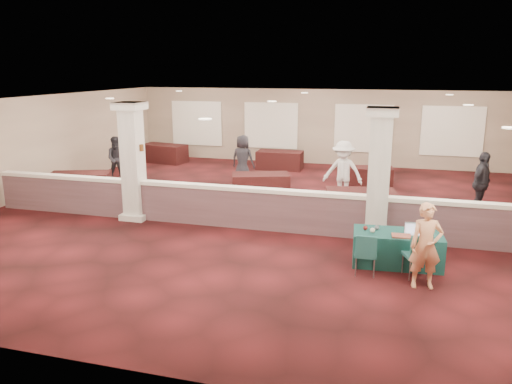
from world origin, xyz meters
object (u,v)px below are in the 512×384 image
(conf_chair_main, at_px, (418,253))
(conf_chair_side, at_px, (366,251))
(near_table, at_px, (397,248))
(far_table_front_right, at_px, (361,204))
(attendee_b, at_px, (343,172))
(attendee_d, at_px, (243,159))
(far_table_front_left, at_px, (80,184))
(far_table_back_center, at_px, (280,160))
(far_table_front_center, at_px, (261,185))
(far_table_back_left, at_px, (164,153))
(attendee_a, at_px, (117,159))
(woman, at_px, (426,246))
(attendee_c, at_px, (481,184))
(far_table_back_right, at_px, (369,176))

(conf_chair_main, xyz_separation_m, conf_chair_side, (-1.00, -0.14, -0.03))
(near_table, xyz_separation_m, far_table_front_right, (-1.00, 3.30, 0.03))
(attendee_b, bearing_deg, attendee_d, 165.20)
(far_table_front_left, distance_m, far_table_back_center, 8.04)
(far_table_front_center, bearing_deg, far_table_back_left, 140.61)
(near_table, bearing_deg, conf_chair_side, -132.07)
(far_table_front_right, relative_size, attendee_d, 1.09)
(attendee_a, height_order, attendee_d, attendee_d)
(woman, distance_m, far_table_front_center, 7.61)
(conf_chair_main, xyz_separation_m, far_table_front_left, (-10.40, 3.95, -0.16))
(far_table_back_center, relative_size, attendee_d, 1.06)
(conf_chair_side, relative_size, far_table_front_center, 0.47)
(attendee_b, bearing_deg, far_table_front_center, -170.73)
(far_table_back_left, height_order, attendee_a, attendee_a)
(far_table_front_left, xyz_separation_m, far_table_front_right, (9.00, 0.00, 0.00))
(conf_chair_side, height_order, attendee_a, attendee_a)
(conf_chair_side, relative_size, attendee_d, 0.50)
(far_table_back_left, relative_size, attendee_a, 1.19)
(conf_chair_main, bearing_deg, near_table, 100.49)
(near_table, height_order, attendee_a, attendee_a)
(attendee_a, bearing_deg, attendee_c, -32.23)
(conf_chair_main, bearing_deg, woman, -96.45)
(conf_chair_main, distance_m, attendee_d, 9.23)
(conf_chair_side, xyz_separation_m, attendee_b, (-1.07, 5.62, 0.44))
(far_table_front_left, xyz_separation_m, far_table_front_center, (5.69, 1.53, -0.01))
(conf_chair_main, bearing_deg, attendee_d, 108.28)
(far_table_back_left, height_order, attendee_d, attendee_d)
(near_table, xyz_separation_m, attendee_d, (-5.43, 6.50, 0.52))
(near_table, height_order, far_table_front_center, far_table_front_center)
(conf_chair_side, xyz_separation_m, attendee_a, (-9.39, 6.43, 0.31))
(far_table_back_center, height_order, attendee_b, attendee_b)
(far_table_front_left, xyz_separation_m, attendee_d, (4.57, 3.20, 0.49))
(far_table_front_left, xyz_separation_m, far_table_back_center, (5.29, 6.05, -0.01))
(far_table_back_center, bearing_deg, far_table_front_right, -58.47)
(far_table_back_right, height_order, attendee_c, attendee_c)
(conf_chair_side, xyz_separation_m, far_table_back_center, (-4.11, 10.14, -0.14))
(near_table, distance_m, attendee_c, 5.06)
(conf_chair_main, bearing_deg, far_table_front_right, 88.59)
(attendee_b, distance_m, attendee_d, 4.11)
(far_table_front_left, bearing_deg, far_table_front_center, 15.02)
(far_table_front_right, relative_size, far_table_back_left, 0.97)
(far_table_back_center, distance_m, attendee_b, 5.48)
(far_table_front_center, xyz_separation_m, attendee_d, (-1.12, 1.67, 0.50))
(conf_chair_side, height_order, attendee_c, attendee_c)
(attendee_a, bearing_deg, attendee_b, -32.45)
(far_table_back_left, relative_size, attendee_c, 1.08)
(conf_chair_side, relative_size, woman, 0.52)
(far_table_back_right, bearing_deg, attendee_b, -105.07)
(conf_chair_side, relative_size, far_table_back_left, 0.45)
(far_table_back_center, relative_size, attendee_a, 1.13)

